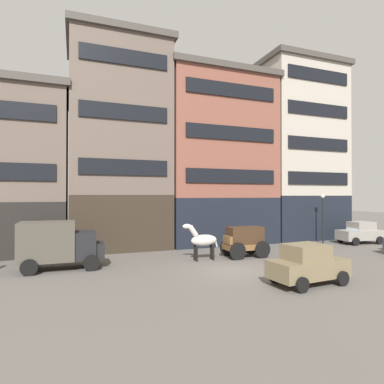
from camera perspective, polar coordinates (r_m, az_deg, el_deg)
The scene contains 11 objects.
ground_plane at distance 17.69m, azimuth 7.79°, elevation -13.81°, with size 120.00×120.00×0.00m, color #605B56.
building_far_left at distance 26.09m, azimuth -29.65°, elevation 3.59°, with size 7.92×7.02×11.75m.
building_center_left at distance 26.22m, azimuth -13.04°, elevation 8.37°, with size 7.78×7.02×16.16m.
building_center_right at distance 28.42m, azimuth 4.07°, elevation 6.05°, with size 9.68×7.02×14.58m.
building_far_right at distance 33.03m, azimuth 17.89°, elevation 7.01°, with size 8.22×7.02×16.71m.
cargo_wagon at distance 21.30m, azimuth 9.33°, elevation -8.41°, with size 2.91×1.53×1.98m.
draft_horse at distance 20.00m, azimuth 1.89°, elevation -8.57°, with size 2.34×0.62×2.30m.
delivery_truck_near at distance 19.00m, azimuth -22.76°, elevation -8.48°, with size 4.35×2.13×2.62m.
sedan_dark at distance 15.71m, azimuth 20.01°, elevation -12.07°, with size 3.83×2.12×1.83m.
sedan_light at distance 30.35m, azimuth 27.90°, elevation -6.45°, with size 3.82×2.10×1.83m.
streetlamp_curbside at distance 28.86m, azimuth 22.38°, elevation -3.27°, with size 0.32×0.32×4.12m.
Camera 1 is at (-8.13, -15.18, 4.05)m, focal length 29.78 mm.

